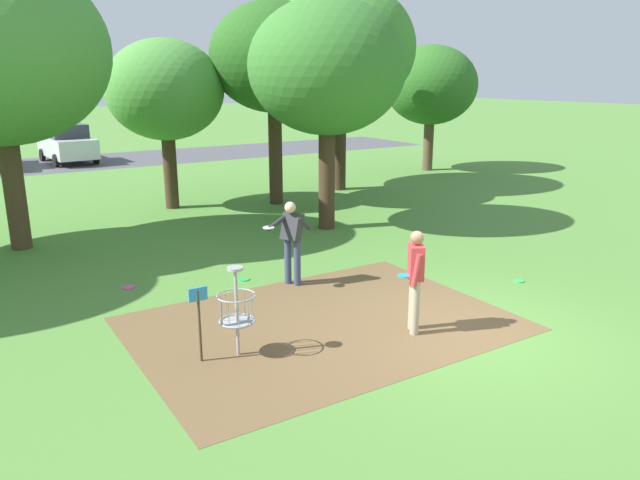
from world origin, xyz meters
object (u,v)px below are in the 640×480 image
frisbee_by_tee (243,279)px  tree_mid_center (165,91)px  frisbee_near_basket (519,281)px  tree_near_left (431,86)px  disc_golf_basket (233,309)px  parked_car_center_left (67,143)px  tree_far_left (340,49)px  player_foreground_watching (415,276)px  player_throwing (292,237)px  tree_far_right (274,58)px  tree_far_center (327,68)px  frisbee_mid_grass (129,287)px

frisbee_by_tee → tree_mid_center: (1.10, 7.58, 3.62)m
frisbee_near_basket → tree_near_left: (8.60, 12.29, 3.64)m
disc_golf_basket → parked_car_center_left: 23.47m
tree_mid_center → tree_far_left: size_ratio=0.71×
player_foreground_watching → frisbee_by_tee: bearing=108.1°
disc_golf_basket → tree_far_left: tree_far_left is taller
player_throwing → tree_far_left: (6.67, 8.19, 3.99)m
disc_golf_basket → tree_near_left: size_ratio=0.26×
tree_far_left → tree_far_right: 3.33m
tree_far_right → tree_mid_center: bearing=159.7°
frisbee_near_basket → tree_far_center: bearing=98.8°
frisbee_by_tee → tree_near_left: bearing=34.6°
tree_near_left → tree_mid_center: size_ratio=1.04×
tree_far_right → tree_far_left: bearing=17.4°
frisbee_mid_grass → parked_car_center_left: bearing=82.9°
frisbee_by_tee → tree_far_left: size_ratio=0.03×
frisbee_by_tee → tree_far_right: (4.23, 6.42, 4.58)m
disc_golf_basket → player_foreground_watching: size_ratio=0.81×
player_foreground_watching → tree_mid_center: bearing=90.8°
tree_mid_center → player_throwing: bearing=-92.6°
player_foreground_watching → tree_far_right: size_ratio=0.27×
frisbee_near_basket → frisbee_by_tee: bearing=146.7°
player_foreground_watching → frisbee_by_tee: player_foreground_watching is taller
player_throwing → tree_near_left: 16.30m
frisbee_by_tee → player_foreground_watching: bearing=-71.9°
frisbee_by_tee → tree_near_left: tree_near_left is taller
player_foreground_watching → frisbee_by_tee: size_ratio=6.92×
frisbee_mid_grass → tree_far_left: 12.61m
frisbee_near_basket → tree_far_left: tree_far_left is taller
frisbee_by_tee → tree_far_center: 6.35m
tree_mid_center → tree_far_right: bearing=-20.3°
player_foreground_watching → tree_far_left: 13.42m
player_foreground_watching → frisbee_mid_grass: size_ratio=6.69×
tree_near_left → frisbee_by_tee: bearing=-145.4°
frisbee_by_tee → tree_far_left: tree_far_left is taller
parked_car_center_left → frisbee_mid_grass: bearing=-97.1°
frisbee_near_basket → tree_far_right: tree_far_right is taller
player_foreground_watching → frisbee_mid_grass: 5.82m
disc_golf_basket → tree_mid_center: (2.70, 10.66, 2.87)m
tree_near_left → tree_mid_center: (-12.24, -1.61, -0.02)m
disc_golf_basket → tree_near_left: 19.55m
tree_far_left → tree_near_left: bearing=16.7°
tree_near_left → tree_far_left: bearing=-163.3°
tree_near_left → frisbee_mid_grass: bearing=-151.5°
player_throwing → frisbee_mid_grass: player_throwing is taller
frisbee_near_basket → tree_far_right: size_ratio=0.04×
tree_far_left → tree_mid_center: bearing=178.5°
disc_golf_basket → tree_near_left: (14.94, 12.27, 2.90)m
player_throwing → parked_car_center_left: size_ratio=0.39×
disc_golf_basket → frisbee_near_basket: bearing=-0.2°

